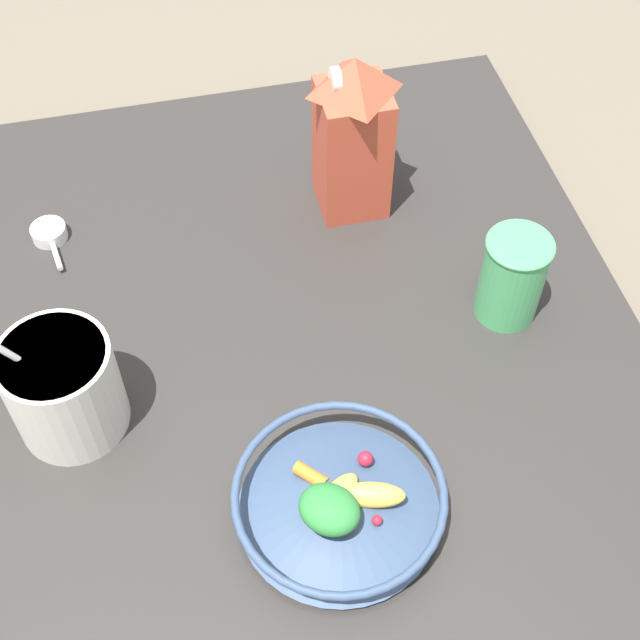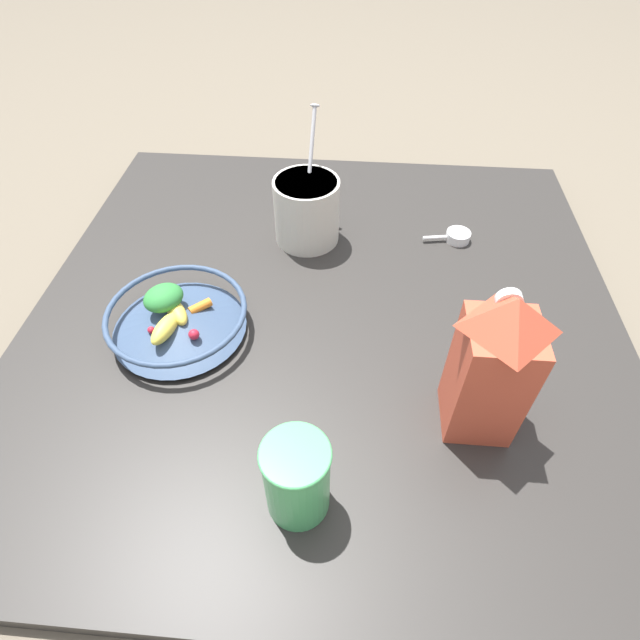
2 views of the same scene
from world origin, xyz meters
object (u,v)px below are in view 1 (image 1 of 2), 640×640
at_px(milk_carton, 353,135).
at_px(drinking_cup, 512,276).
at_px(fruit_bowl, 339,501).
at_px(yogurt_tub, 62,385).

height_order(milk_carton, drinking_cup, milk_carton).
distance_m(fruit_bowl, drinking_cup, 0.38).
relative_size(milk_carton, drinking_cup, 1.92).
xyz_separation_m(milk_carton, yogurt_tub, (0.30, -0.42, -0.05)).
xyz_separation_m(milk_carton, drinking_cup, (0.25, 0.15, -0.06)).
bearing_deg(fruit_bowl, drinking_cup, 129.91).
bearing_deg(drinking_cup, fruit_bowl, -50.09).
xyz_separation_m(fruit_bowl, yogurt_tub, (-0.20, -0.29, 0.04)).
height_order(fruit_bowl, drinking_cup, drinking_cup).
distance_m(milk_carton, drinking_cup, 0.30).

